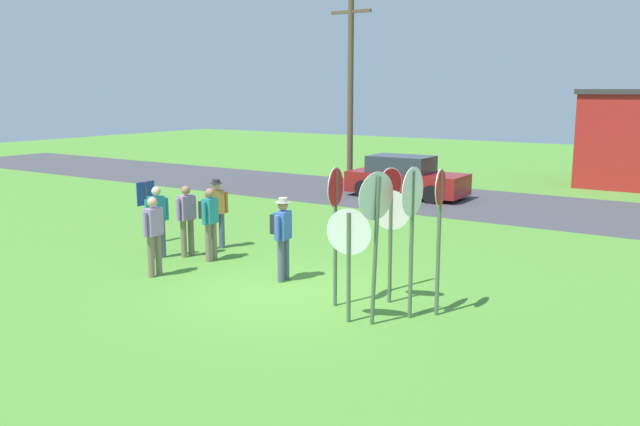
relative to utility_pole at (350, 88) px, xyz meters
name	(u,v)px	position (x,y,z in m)	size (l,w,h in m)	color
ground_plane	(288,288)	(6.67, -13.30, -3.94)	(80.00, 80.00, 0.00)	#518E33
street_asphalt	(494,205)	(6.67, -1.43, -3.94)	(60.00, 6.40, 0.01)	#424247
utility_pole	(350,88)	(0.00, 0.00, 0.00)	(1.80, 0.24, 7.53)	brown
parked_car_on_street	(406,178)	(3.33, -1.53, -3.26)	(4.36, 2.14, 1.51)	maroon
stop_sign_leaning_right	(336,212)	(8.04, -13.70, -2.21)	(0.16, 0.72, 2.55)	#51664C
stop_sign_rear_right	(390,210)	(8.39, -12.29, -2.33)	(0.19, 0.61, 2.43)	#51664C
stop_sign_nearest	(349,246)	(8.70, -14.33, -2.61)	(0.78, 0.19, 1.97)	#51664C
stop_sign_low_front	(391,227)	(8.77, -12.97, -2.51)	(0.72, 0.14, 2.11)	#51664C
stop_sign_leaning_left	(439,219)	(9.80, -13.15, -2.22)	(0.12, 0.65, 2.58)	#51664C
stop_sign_far_back	(376,221)	(9.14, -14.21, -2.15)	(0.25, 0.79, 2.60)	#51664C
stop_sign_tallest	(412,214)	(9.47, -13.54, -2.12)	(0.07, 0.84, 2.63)	#51664C
person_in_dark_shirt	(210,219)	(3.86, -12.51, -2.96)	(0.39, 0.57, 1.69)	#7A6B56
person_holding_notes	(217,209)	(3.17, -11.51, -2.96)	(0.39, 0.47, 1.74)	#4C5670
person_on_left	(157,218)	(2.67, -13.01, -2.99)	(0.33, 0.54, 1.69)	#4C5670
person_in_blue	(282,233)	(6.24, -12.91, -2.93)	(0.41, 0.56, 1.74)	#4C5670
person_with_sunhat	(187,217)	(3.13, -12.51, -2.99)	(0.26, 0.57, 1.69)	#7A6B56
person_near_signs	(154,232)	(3.79, -14.14, -2.99)	(0.24, 0.57, 1.69)	#7A6B56
info_panel_leftmost	(146,201)	(1.26, -12.07, -2.84)	(0.06, 0.60, 1.60)	#4C4C51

